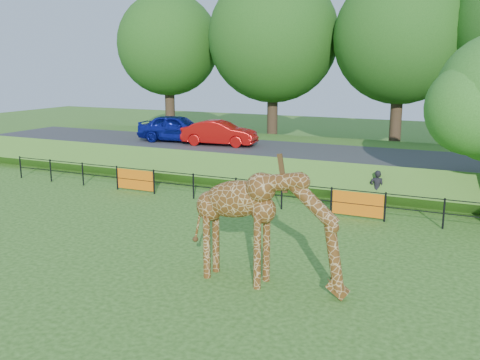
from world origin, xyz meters
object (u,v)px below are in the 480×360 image
at_px(car_blue, 177,128).
at_px(visitor, 377,189).
at_px(giraffe, 267,228).
at_px(car_red, 219,133).

distance_m(car_blue, visitor, 12.43).
distance_m(giraffe, car_red, 15.09).
xyz_separation_m(car_blue, visitor, (11.70, -3.95, -1.41)).
relative_size(giraffe, visitor, 2.89).
distance_m(giraffe, car_blue, 16.85).
relative_size(giraffe, car_blue, 0.99).
xyz_separation_m(giraffe, visitor, (1.03, 9.08, -0.80)).
height_order(giraffe, visitor, giraffe).
xyz_separation_m(car_red, visitor, (8.99, -3.74, -1.32)).
distance_m(car_blue, car_red, 2.73).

